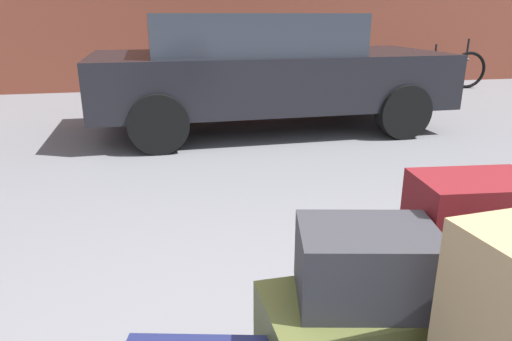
{
  "coord_description": "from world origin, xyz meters",
  "views": [
    {
      "loc": [
        -0.44,
        -0.88,
        1.41
      ],
      "look_at": [
        0.0,
        1.2,
        0.69
      ],
      "focal_mm": 32.5,
      "sensor_mm": 36.0,
      "label": 1
    }
  ],
  "objects": [
    {
      "name": "suitcase_maroon_front_right",
      "position": [
        0.44,
        0.21,
        0.65
      ],
      "size": [
        0.37,
        0.26,
        0.62
      ],
      "primitive_type": "cube",
      "rotation": [
        0.0,
        0.0,
        -0.11
      ],
      "color": "maroon",
      "rests_on": "luggage_cart"
    },
    {
      "name": "duffel_bag_charcoal_topmost_pile",
      "position": [
        0.06,
        0.1,
        0.79
      ],
      "size": [
        0.4,
        0.32,
        0.2
      ],
      "primitive_type": "cube",
      "rotation": [
        0.0,
        0.0,
        -0.21
      ],
      "color": "#2D2D33",
      "rests_on": "duffel_bag_olive_front_left"
    },
    {
      "name": "parked_car",
      "position": [
        0.89,
        4.87,
        0.76
      ],
      "size": [
        4.33,
        1.98,
        1.42
      ],
      "color": "black",
      "rests_on": "ground_plane"
    },
    {
      "name": "bicycle_leaning",
      "position": [
        5.11,
        7.45,
        0.37
      ],
      "size": [
        1.76,
        0.25,
        0.96
      ],
      "color": "black",
      "rests_on": "ground_plane"
    },
    {
      "name": "bollard_kerb_near",
      "position": [
        2.25,
        6.53,
        0.29
      ],
      "size": [
        0.26,
        0.26,
        0.58
      ],
      "primitive_type": "cylinder",
      "color": "#383838",
      "rests_on": "ground_plane"
    },
    {
      "name": "bollard_kerb_mid",
      "position": [
        3.52,
        6.53,
        0.29
      ],
      "size": [
        0.26,
        0.26,
        0.58
      ],
      "primitive_type": "cylinder",
      "color": "#383838",
      "rests_on": "ground_plane"
    }
  ]
}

